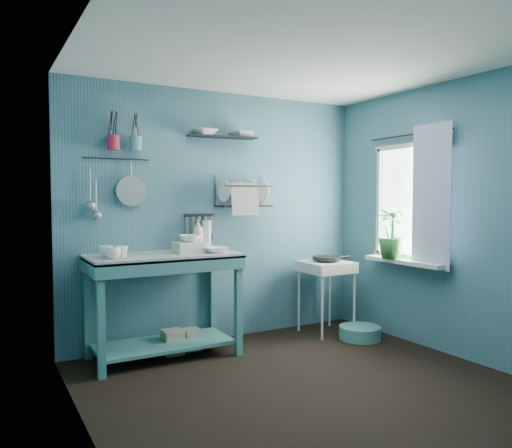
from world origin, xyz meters
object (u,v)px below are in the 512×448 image
work_counter (164,306)px  dish_rack (244,191)px  colander (131,191)px  storage_tin_small (192,339)px  mug_left (113,253)px  hotplate_stand (326,297)px  frying_pan (326,258)px  water_bottle (207,235)px  storage_tin_large (173,342)px  utensil_cup_teal (136,144)px  soap_bottle (198,234)px  wash_tub (190,247)px  mug_mid (122,252)px  utensil_cup_magenta (113,143)px  potted_plant (392,233)px  mug_right (106,251)px  floor_basin (360,333)px

work_counter → dish_rack: size_ratio=2.41×
colander → storage_tin_small: bearing=-20.0°
dish_rack → mug_left: bearing=-157.2°
hotplate_stand → frying_pan: bearing=0.0°
dish_rack → colander: bearing=-175.2°
water_bottle → frying_pan: 1.32m
mug_left → storage_tin_large: mug_left is taller
water_bottle → utensil_cup_teal: size_ratio=2.15×
storage_tin_small → soap_bottle: bearing=45.0°
mug_left → hotplate_stand: 2.34m
mug_left → dish_rack: bearing=13.9°
wash_tub → storage_tin_small: size_ratio=1.40×
mug_mid → colander: colander is taller
work_counter → dish_rack: 1.39m
storage_tin_large → wash_tub: bearing=-25.0°
work_counter → utensil_cup_teal: (-0.17, 0.23, 1.46)m
utensil_cup_magenta → storage_tin_large: (0.47, -0.18, -1.82)m
wash_tub → utensil_cup_magenta: utensil_cup_magenta is taller
colander → potted_plant: 2.57m
mug_mid → hotplate_stand: bearing=-0.1°
mug_right → dish_rack: (1.41, 0.18, 0.52)m
frying_pan → hotplate_stand: bearing=0.0°
frying_pan → utensil_cup_magenta: 2.44m
hotplate_stand → potted_plant: (0.40, -0.54, 0.70)m
hotplate_stand → dish_rack: bearing=155.8°
work_counter → colander: size_ratio=4.72×
wash_tub → water_bottle: (0.27, 0.24, 0.09)m
colander → floor_basin: 2.67m
mug_right → storage_tin_large: (0.60, 0.05, -0.88)m
hotplate_stand → floor_basin: size_ratio=1.80×
mug_mid → mug_right: 0.13m
mug_left → storage_tin_large: 1.07m
utensil_cup_teal → storage_tin_large: utensil_cup_teal is taller
potted_plant → storage_tin_large: (-2.08, 0.65, -0.97)m
mug_left → soap_bottle: 0.97m
mug_right → soap_bottle: size_ratio=0.41×
work_counter → potted_plant: 2.34m
dish_rack → utensil_cup_teal: utensil_cup_teal is taller
work_counter → floor_basin: work_counter is taller
utensil_cup_magenta → storage_tin_small: size_ratio=0.65×
dish_rack → utensil_cup_magenta: 1.35m
mug_mid → storage_tin_small: bearing=11.6°
potted_plant → mug_left: bearing=170.5°
wash_tub → colander: bearing=148.1°
wash_tub → soap_bottle: 0.30m
water_bottle → colander: 0.84m
dish_rack → utensil_cup_magenta: size_ratio=4.23×
storage_tin_large → mug_right: bearing=-175.2°
wash_tub → storage_tin_large: bearing=155.0°
colander → frying_pan: bearing=-9.4°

